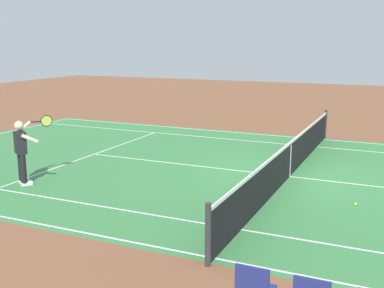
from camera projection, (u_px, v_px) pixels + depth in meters
name	position (u px, v px, depth m)	size (l,w,h in m)	color
ground_plane	(289.00, 177.00, 13.02)	(60.00, 60.00, 0.00)	brown
court_slab	(289.00, 177.00, 13.02)	(24.20, 11.40, 0.00)	#387A42
court_line_markings	(289.00, 176.00, 13.02)	(23.85, 11.05, 0.01)	white
tennis_net	(290.00, 159.00, 12.91)	(0.10, 11.70, 1.08)	#2D2D33
tennis_player_near	(22.00, 149.00, 12.14)	(0.75, 1.18, 1.70)	black
tennis_ball	(355.00, 204.00, 10.72)	(0.07, 0.07, 0.07)	#CCE01E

